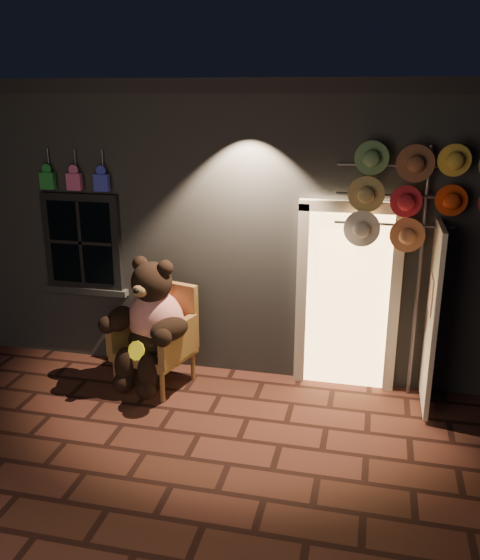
% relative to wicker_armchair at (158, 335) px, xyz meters
% --- Properties ---
extents(ground, '(60.00, 60.00, 0.00)m').
position_rel_wicker_armchair_xyz_m(ground, '(0.79, -1.03, -0.59)').
color(ground, '#542920').
rests_on(ground, ground).
extents(shop_building, '(7.30, 5.95, 3.51)m').
position_rel_wicker_armchair_xyz_m(shop_building, '(0.79, 2.96, 1.14)').
color(shop_building, slate).
rests_on(shop_building, ground).
extents(wicker_armchair, '(0.97, 0.92, 1.19)m').
position_rel_wicker_armchair_xyz_m(wicker_armchair, '(0.00, 0.00, 0.00)').
color(wicker_armchair, brown).
rests_on(wicker_armchair, ground).
extents(teddy_bear, '(1.06, 0.95, 1.51)m').
position_rel_wicker_armchair_xyz_m(teddy_bear, '(-0.03, -0.15, 0.20)').
color(teddy_bear, red).
rests_on(teddy_bear, ground).
extents(hat_rack, '(1.75, 0.22, 2.82)m').
position_rel_wicker_armchair_xyz_m(hat_rack, '(2.83, 0.25, 1.73)').
color(hat_rack, '#59595E').
rests_on(hat_rack, ground).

